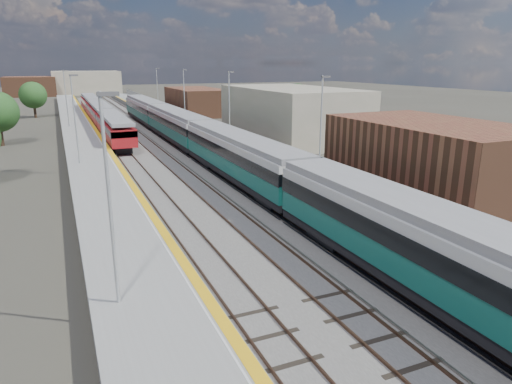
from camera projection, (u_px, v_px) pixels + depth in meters
ground at (159, 140)px, 57.79m from camera, size 320.00×320.00×0.00m
ballast_bed at (138, 138)px, 59.13m from camera, size 10.50×155.00×0.06m
tracks at (140, 135)px, 60.82m from camera, size 8.96×160.00×0.17m
platform_right at (194, 131)px, 61.86m from camera, size 4.70×155.00×8.52m
platform_left at (82, 137)px, 56.39m from camera, size 4.30×155.00×8.52m
buildings at (25, 58)px, 126.22m from camera, size 72.00×185.50×40.00m
green_train at (202, 137)px, 45.34m from camera, size 2.99×83.04×3.29m
red_train at (100, 113)px, 70.17m from camera, size 2.66×54.10×3.36m
tree_c at (33, 95)px, 80.29m from camera, size 4.64×4.64×6.29m
tree_d at (297, 98)px, 74.56m from camera, size 4.60×4.60×6.24m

